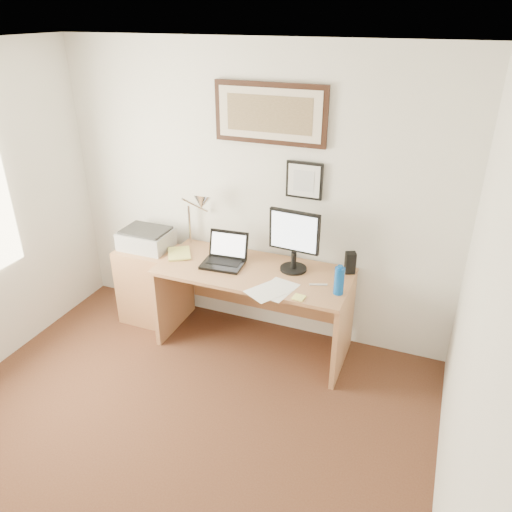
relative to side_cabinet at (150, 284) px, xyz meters
The scene contains 20 objects.
floor 1.95m from the side_cabinet, 61.29° to the right, with size 4.00×4.00×0.00m, color #49281A.
ceiling 2.87m from the side_cabinet, 61.29° to the right, with size 4.00×4.00×0.00m, color white.
wall_back 1.32m from the side_cabinet, 19.18° to the left, with size 3.50×0.02×2.50m, color silver.
wall_right 3.28m from the side_cabinet, 32.18° to the right, with size 0.02×4.00×2.50m, color silver.
side_cabinet is the anchor object (origin of this frame).
water_bottle 1.88m from the side_cabinet, ahead, with size 0.08×0.08×0.22m, color #0C489D.
bottle_cap 1.91m from the side_cabinet, ahead, with size 0.04×0.04×0.02m, color #0C489D.
speaker 1.88m from the side_cabinet, ahead, with size 0.08×0.07×0.18m, color black.
paper_sheet_a 1.44m from the side_cabinet, 11.59° to the right, with size 0.23×0.33×0.00m, color white.
paper_sheet_b 1.40m from the side_cabinet, 13.88° to the right, with size 0.23×0.33×0.00m, color white.
sticky_pad 1.63m from the side_cabinet, 12.40° to the right, with size 0.09×0.09×0.01m, color #FEFF78.
marker_pen 1.68m from the side_cabinet, ahead, with size 0.02×0.02×0.14m, color white.
book 0.49m from the side_cabinet, 15.27° to the right, with size 0.19×0.26×0.02m, color #D6D364.
desk 1.08m from the side_cabinet, ahead, with size 1.60×0.70×0.75m.
laptop 0.92m from the side_cabinet, ahead, with size 0.36×0.32×0.26m.
lcd_monitor 1.53m from the side_cabinet, ahead, with size 0.42×0.22×0.52m.
printer 0.45m from the side_cabinet, 104.27° to the left, with size 0.44×0.34×0.18m.
desk_lamp 0.98m from the side_cabinet, 14.38° to the left, with size 0.29×0.27×0.53m.
picture_large 1.93m from the side_cabinet, 15.25° to the left, with size 0.92×0.04×0.47m.
picture_small 1.77m from the side_cabinet, 12.05° to the left, with size 0.30×0.03×0.30m.
Camera 1 is at (1.50, -1.73, 2.69)m, focal length 35.00 mm.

